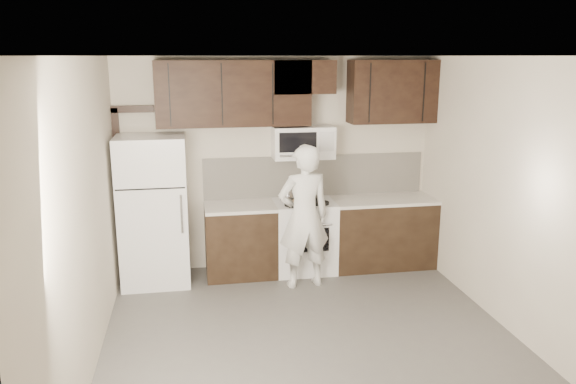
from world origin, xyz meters
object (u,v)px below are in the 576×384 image
object	(u,v)px
stove	(304,236)
refrigerator	(154,210)
person	(304,217)
microwave	(303,142)

from	to	relation	value
stove	refrigerator	distance (m)	1.90
stove	refrigerator	world-z (taller)	refrigerator
stove	person	size ratio (longest dim) A/B	0.55
stove	refrigerator	xyz separation A→B (m)	(-1.85, -0.05, 0.44)
stove	person	distance (m)	0.64
refrigerator	person	size ratio (longest dim) A/B	1.05
stove	microwave	bearing A→B (deg)	90.10
stove	person	bearing A→B (deg)	-102.30
refrigerator	microwave	bearing A→B (deg)	5.15
microwave	person	world-z (taller)	microwave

